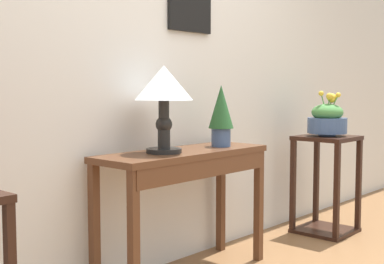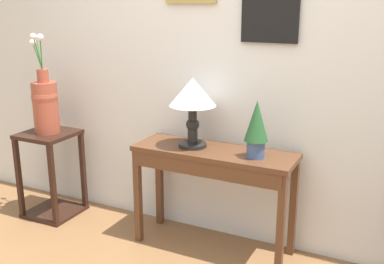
% 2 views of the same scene
% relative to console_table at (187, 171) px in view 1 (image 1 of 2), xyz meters
% --- Properties ---
extents(back_wall_with_art, '(9.00, 0.13, 2.80)m').
position_rel_console_table_xyz_m(back_wall_with_art, '(-0.01, 0.30, 0.79)').
color(back_wall_with_art, silver).
rests_on(back_wall_with_art, ground).
extents(console_table, '(1.10, 0.37, 0.73)m').
position_rel_console_table_xyz_m(console_table, '(0.00, 0.00, 0.00)').
color(console_table, '#56331E').
rests_on(console_table, ground).
extents(table_lamp, '(0.32, 0.32, 0.47)m').
position_rel_console_table_xyz_m(table_lamp, '(-0.16, 0.02, 0.46)').
color(table_lamp, black).
rests_on(table_lamp, console_table).
extents(potted_plant_on_console, '(0.15, 0.15, 0.37)m').
position_rel_console_table_xyz_m(potted_plant_on_console, '(0.30, -0.00, 0.32)').
color(potted_plant_on_console, '#3D5684').
rests_on(potted_plant_on_console, console_table).
extents(pedestal_stand_right, '(0.40, 0.40, 0.73)m').
position_rel_console_table_xyz_m(pedestal_stand_right, '(1.39, -0.13, -0.25)').
color(pedestal_stand_right, black).
rests_on(pedestal_stand_right, ground).
extents(planter_bowl_wide_right, '(0.29, 0.29, 0.33)m').
position_rel_console_table_xyz_m(planter_bowl_wide_right, '(1.39, -0.13, 0.24)').
color(planter_bowl_wide_right, '#3D5684').
rests_on(planter_bowl_wide_right, pedestal_stand_right).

